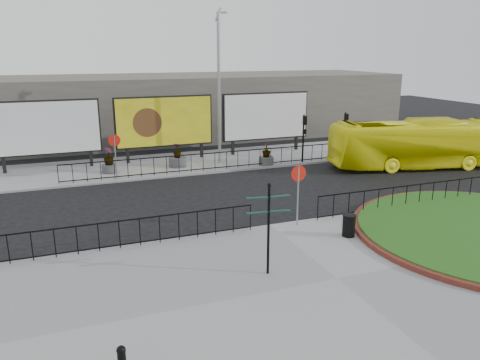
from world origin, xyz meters
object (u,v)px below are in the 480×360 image
bollard (122,358)px  fingerpost_sign (269,220)px  litter_bin (349,225)px  bus (417,144)px  planter_c (266,157)px  planter_b (178,159)px  lamp_post (219,87)px  billboard_mid (164,122)px  planter_a (109,163)px

bollard → fingerpost_sign: bearing=32.8°
bollard → litter_bin: size_ratio=0.75×
bus → planter_c: bus is taller
planter_c → fingerpost_sign: bearing=-113.7°
fingerpost_sign → bus: size_ratio=0.28×
planter_b → fingerpost_sign: bearing=-92.6°
lamp_post → fingerpost_sign: 15.55m
litter_bin → fingerpost_sign: bearing=-157.3°
fingerpost_sign → planter_c: 14.75m
billboard_mid → planter_b: 2.84m
bollard → bus: 23.32m
lamp_post → planter_c: lamp_post is taller
lamp_post → bus: (10.97, -4.98, -3.35)m
billboard_mid → bus: billboard_mid is taller
litter_bin → planter_c: planter_c is taller
lamp_post → litter_bin: lamp_post is taller
billboard_mid → litter_bin: billboard_mid is taller
billboard_mid → bollard: (-5.28, -20.05, -2.13)m
fingerpost_sign → bus: 17.45m
planter_b → planter_c: planter_b is taller
bollard → planter_b: bearing=72.8°
lamp_post → planter_a: size_ratio=6.37×
bollard → litter_bin: litter_bin is taller
lamp_post → planter_b: bearing=-180.0°
bus → fingerpost_sign: bearing=137.9°
fingerpost_sign → billboard_mid: bearing=99.8°
litter_bin → bus: size_ratio=0.08×
litter_bin → planter_b: size_ratio=0.59×
planter_a → planter_c: size_ratio=1.04×
bollard → planter_c: 19.84m
bollard → litter_bin: 10.30m
billboard_mid → lamp_post: size_ratio=0.67×
bollard → billboard_mid: bearing=75.2°
bollard → planter_c: size_ratio=0.46×
billboard_mid → planter_c: 6.81m
fingerpost_sign → litter_bin: fingerpost_sign is taller
bollard → planter_a: size_ratio=0.44×
lamp_post → bus: 12.50m
bus → bollard: bearing=137.5°
fingerpost_sign → planter_b: 14.98m
lamp_post → fingerpost_sign: bearing=-102.7°
planter_a → planter_c: 9.39m
lamp_post → bus: lamp_post is taller
fingerpost_sign → bollard: (-4.92, -3.18, -1.45)m
planter_b → bus: bearing=-20.0°
fingerpost_sign → planter_b: bearing=98.5°
fingerpost_sign → planter_a: bearing=113.8°
billboard_mid → litter_bin: 15.74m
litter_bin → bus: (10.20, 8.19, 0.92)m
litter_bin → planter_c: 11.85m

